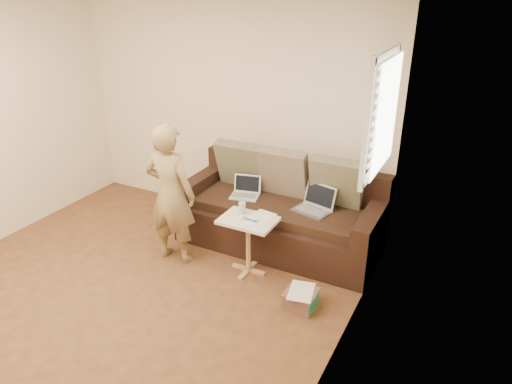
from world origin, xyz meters
TOP-DOWN VIEW (x-y plane):
  - floor at (0.00, 0.00)m, footprint 4.50×4.50m
  - ceiling at (0.00, 0.00)m, footprint 4.50×4.50m
  - wall_back at (0.00, 2.25)m, footprint 4.00×0.00m
  - wall_right at (2.00, 0.00)m, footprint 0.00×4.50m
  - window_blinds at (1.95, 1.50)m, footprint 0.12×0.88m
  - sofa at (0.90, 1.77)m, footprint 2.20×0.95m
  - pillow_left at (0.30, 1.97)m, footprint 0.55×0.29m
  - pillow_mid at (0.85, 1.97)m, footprint 0.55×0.27m
  - pillow_right at (1.45, 1.98)m, footprint 0.55×0.28m
  - laptop_silver at (1.28, 1.73)m, footprint 0.42×0.35m
  - laptop_white at (0.49, 1.72)m, footprint 0.35×0.29m
  - person at (0.02, 1.01)m, footprint 0.57×0.41m
  - side_table at (0.84, 1.15)m, footprint 0.55×0.38m
  - drinking_glass at (0.73, 1.23)m, footprint 0.07×0.07m
  - scissors at (0.88, 1.13)m, footprint 0.19×0.11m
  - paper_on_table at (0.93, 1.23)m, footprint 0.25×0.33m
  - striped_box at (1.54, 0.85)m, footprint 0.28×0.28m

SIDE VIEW (x-z plane):
  - floor at x=0.00m, z-range 0.00..0.00m
  - striped_box at x=1.54m, z-range 0.00..0.17m
  - side_table at x=0.84m, z-range 0.00..0.60m
  - sofa at x=0.90m, z-range 0.00..0.85m
  - laptop_silver at x=1.28m, z-range 0.40..0.64m
  - laptop_white at x=0.49m, z-range 0.41..0.63m
  - paper_on_table at x=0.93m, z-range 0.60..0.60m
  - scissors at x=0.88m, z-range 0.60..0.62m
  - drinking_glass at x=0.73m, z-range 0.60..0.72m
  - person at x=0.02m, z-range 0.00..1.50m
  - pillow_left at x=0.30m, z-range 0.51..1.07m
  - pillow_mid at x=0.85m, z-range 0.51..1.07m
  - pillow_right at x=1.45m, z-range 0.51..1.07m
  - wall_back at x=0.00m, z-range -0.70..3.30m
  - wall_right at x=2.00m, z-range -0.95..3.55m
  - window_blinds at x=1.95m, z-range 1.16..2.24m
  - ceiling at x=0.00m, z-range 2.60..2.60m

